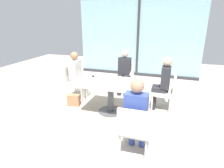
% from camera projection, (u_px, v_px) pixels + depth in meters
% --- Properties ---
extents(ground_plane, '(12.00, 12.00, 0.00)m').
position_uv_depth(ground_plane, '(111.00, 112.00, 4.39)').
color(ground_plane, '#A89E8E').
extents(window_wall_backdrop, '(4.45, 0.10, 2.70)m').
position_uv_depth(window_wall_backdrop, '(138.00, 43.00, 6.87)').
color(window_wall_backdrop, '#8EB7BC').
rests_on(window_wall_backdrop, ground_plane).
extents(dining_table_main, '(1.34, 0.94, 0.73)m').
position_uv_depth(dining_table_main, '(111.00, 89.00, 4.21)').
color(dining_table_main, silver).
rests_on(dining_table_main, ground_plane).
extents(chair_far_left, '(0.50, 0.46, 0.87)m').
position_uv_depth(chair_far_left, '(74.00, 80.00, 5.04)').
color(chair_far_left, silver).
rests_on(chair_far_left, ground_plane).
extents(chair_front_right, '(0.46, 0.50, 0.87)m').
position_uv_depth(chair_front_right, '(135.00, 128.00, 2.82)').
color(chair_front_right, silver).
rests_on(chair_front_right, ground_plane).
extents(chair_near_window, '(0.46, 0.51, 0.87)m').
position_uv_depth(chair_near_window, '(125.00, 76.00, 5.40)').
color(chair_near_window, silver).
rests_on(chair_near_window, ground_plane).
extents(chair_far_right, '(0.50, 0.46, 0.87)m').
position_uv_depth(chair_far_right, '(167.00, 90.00, 4.35)').
color(chair_far_right, silver).
rests_on(chair_far_right, ground_plane).
extents(person_far_left, '(0.39, 0.34, 1.26)m').
position_uv_depth(person_far_left, '(77.00, 73.00, 4.94)').
color(person_far_left, silver).
rests_on(person_far_left, ground_plane).
extents(person_front_right, '(0.34, 0.39, 1.26)m').
position_uv_depth(person_front_right, '(137.00, 113.00, 2.85)').
color(person_front_right, '#384C9E').
rests_on(person_front_right, ground_plane).
extents(person_near_window, '(0.34, 0.39, 1.26)m').
position_uv_depth(person_near_window, '(124.00, 70.00, 5.24)').
color(person_near_window, '#28282D').
rests_on(person_near_window, ground_plane).
extents(person_far_right, '(0.39, 0.34, 1.26)m').
position_uv_depth(person_far_right, '(163.00, 81.00, 4.31)').
color(person_far_right, '#28282D').
rests_on(person_far_right, ground_plane).
extents(wine_glass_0, '(0.07, 0.07, 0.18)m').
position_uv_depth(wine_glass_0, '(130.00, 83.00, 3.66)').
color(wine_glass_0, silver).
rests_on(wine_glass_0, dining_table_main).
extents(wine_glass_1, '(0.07, 0.07, 0.18)m').
position_uv_depth(wine_glass_1, '(96.00, 76.00, 4.10)').
color(wine_glass_1, silver).
rests_on(wine_glass_1, dining_table_main).
extents(wine_glass_2, '(0.07, 0.07, 0.18)m').
position_uv_depth(wine_glass_2, '(109.00, 79.00, 3.95)').
color(wine_glass_2, silver).
rests_on(wine_glass_2, dining_table_main).
extents(wine_glass_3, '(0.07, 0.07, 0.18)m').
position_uv_depth(wine_glass_3, '(131.00, 73.00, 4.33)').
color(wine_glass_3, silver).
rests_on(wine_glass_3, dining_table_main).
extents(wine_glass_4, '(0.07, 0.07, 0.18)m').
position_uv_depth(wine_glass_4, '(103.00, 78.00, 4.00)').
color(wine_glass_4, silver).
rests_on(wine_glass_4, dining_table_main).
extents(coffee_cup, '(0.08, 0.08, 0.09)m').
position_uv_depth(coffee_cup, '(131.00, 83.00, 3.93)').
color(coffee_cup, white).
rests_on(coffee_cup, dining_table_main).
extents(cell_phone_on_table, '(0.14, 0.16, 0.01)m').
position_uv_depth(cell_phone_on_table, '(93.00, 76.00, 4.56)').
color(cell_phone_on_table, black).
rests_on(cell_phone_on_table, dining_table_main).
extents(handbag_0, '(0.32, 0.20, 0.28)m').
position_uv_depth(handbag_0, '(74.00, 100.00, 4.67)').
color(handbag_0, '#A3704C').
rests_on(handbag_0, ground_plane).
extents(handbag_1, '(0.31, 0.18, 0.28)m').
position_uv_depth(handbag_1, '(129.00, 165.00, 2.60)').
color(handbag_1, silver).
rests_on(handbag_1, ground_plane).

